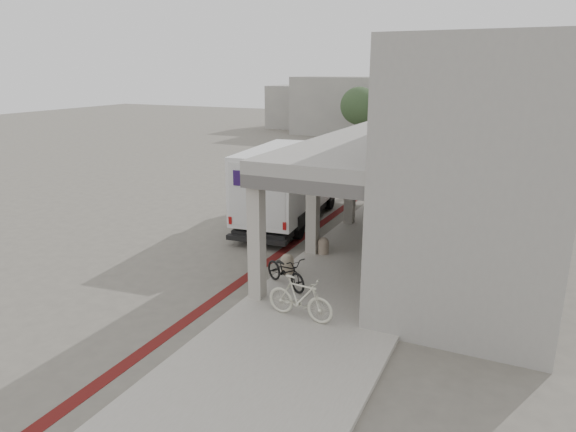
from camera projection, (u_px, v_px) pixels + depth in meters
The scene contains 15 objects.
ground at pixel (252, 251), 18.27m from camera, with size 120.00×120.00×0.00m, color #625D54.
bike_lane_stripe at pixel (301, 239), 19.61m from camera, with size 0.35×40.00×0.01m, color #541210.
sidewalk at pixel (360, 267), 16.63m from camera, with size 4.40×28.00×0.12m, color #A19B90.
transit_building at pixel (477, 151), 18.47m from camera, with size 7.60×17.00×7.00m.
distant_backdrop at pixel (405, 106), 49.92m from camera, with size 28.00×10.00×6.50m.
tree_left at pixel (359, 106), 43.80m from camera, with size 3.20×3.20×4.80m.
tree_mid at pixel (447, 107), 42.69m from camera, with size 3.20×3.20×4.80m.
tree_right at pixel (555, 111), 38.56m from camera, with size 3.20×3.20×4.80m.
fedex_truck at pixel (290, 182), 21.30m from camera, with size 3.06×7.79×3.24m.
bench at pixel (393, 269), 15.61m from camera, with size 0.41×1.65×0.38m.
bollard_near at pixel (287, 263), 15.95m from camera, with size 0.41×0.41×0.62m.
bollard_far at pixel (323, 245), 17.63m from camera, with size 0.39×0.39×0.58m.
utility_cabinet at pixel (387, 233), 18.19m from camera, with size 0.47×0.63×1.04m, color gray.
bicycle_black at pixel (286, 271), 14.92m from camera, with size 0.63×1.81×0.95m, color black.
bicycle_cream at pixel (300, 298), 12.97m from camera, with size 0.53×1.86×1.12m, color beige.
Camera 1 is at (8.45, -15.05, 6.26)m, focal length 32.00 mm.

